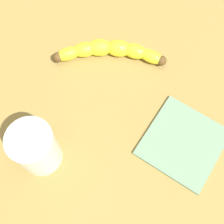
{
  "coord_description": "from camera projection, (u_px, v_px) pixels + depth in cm",
  "views": [
    {
      "loc": [
        28.47,
        4.98,
        57.75
      ],
      "look_at": [
        6.64,
        3.55,
        5.0
      ],
      "focal_mm": 48.48,
      "sensor_mm": 36.0,
      "label": 1
    }
  ],
  "objects": [
    {
      "name": "folded_napkin",
      "position": [
        183.0,
        142.0,
        0.57
      ],
      "size": [
        18.92,
        18.76,
        0.6
      ],
      "primitive_type": "cube",
      "rotation": [
        0.0,
        0.0,
        -0.52
      ],
      "color": "slate",
      "rests_on": "wooden_tabletop"
    },
    {
      "name": "wooden_tabletop",
      "position": [
        97.0,
        88.0,
        0.63
      ],
      "size": [
        120.0,
        120.0,
        3.0
      ],
      "primitive_type": "cube",
      "color": "olive",
      "rests_on": "ground"
    },
    {
      "name": "banana",
      "position": [
        110.0,
        51.0,
        0.63
      ],
      "size": [
        6.23,
        23.37,
        3.51
      ],
      "rotation": [
        0.0,
        0.0,
        4.74
      ],
      "color": "yellow",
      "rests_on": "wooden_tabletop"
    },
    {
      "name": "smoothie_glass",
      "position": [
        36.0,
        148.0,
        0.51
      ],
      "size": [
        7.63,
        7.63,
        10.3
      ],
      "color": "silver",
      "rests_on": "wooden_tabletop"
    }
  ]
}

